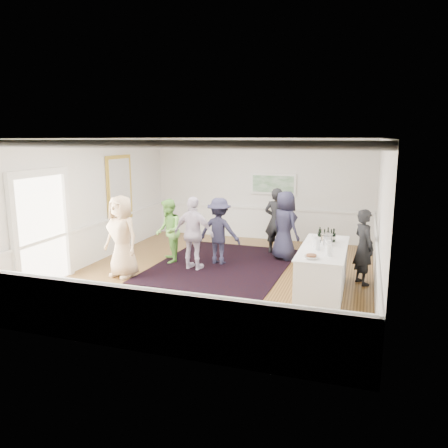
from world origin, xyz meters
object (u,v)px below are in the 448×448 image
(guest_navy, at_px, (285,226))
(bartender, at_px, (364,247))
(serving_table, at_px, (323,270))
(guest_tan, at_px, (122,237))
(ice_bucket, at_px, (327,240))
(nut_bowl, at_px, (311,257))
(guest_lilac, at_px, (194,234))
(guest_dark_a, at_px, (219,231))
(guest_dark_b, at_px, (276,221))
(guest_green, at_px, (168,231))

(guest_navy, bearing_deg, bartender, -174.21)
(serving_table, distance_m, guest_tan, 4.59)
(ice_bucket, distance_m, nut_bowl, 1.15)
(bartender, bearing_deg, guest_lilac, 61.15)
(bartender, relative_size, ice_bucket, 6.50)
(guest_dark_a, bearing_deg, guest_lilac, 60.83)
(guest_dark_b, bearing_deg, nut_bowl, 116.80)
(ice_bucket, xyz_separation_m, nut_bowl, (-0.17, -1.13, -0.08))
(guest_green, bearing_deg, guest_lilac, 36.27)
(guest_dark_a, bearing_deg, serving_table, 157.08)
(guest_green, height_order, guest_dark_b, guest_dark_b)
(guest_lilac, bearing_deg, guest_green, -16.98)
(nut_bowl, bearing_deg, guest_lilac, 151.47)
(bartender, relative_size, guest_lilac, 0.93)
(nut_bowl, bearing_deg, guest_tan, 172.09)
(guest_navy, height_order, nut_bowl, guest_navy)
(ice_bucket, bearing_deg, guest_tan, -173.56)
(guest_lilac, bearing_deg, nut_bowl, 159.25)
(bartender, bearing_deg, guest_dark_a, 50.73)
(serving_table, height_order, ice_bucket, ice_bucket)
(bartender, bearing_deg, guest_tan, 71.43)
(guest_dark_b, bearing_deg, guest_dark_a, 56.47)
(serving_table, xyz_separation_m, ice_bucket, (0.03, 0.20, 0.61))
(guest_tan, xyz_separation_m, nut_bowl, (4.42, -0.61, 0.07))
(serving_table, height_order, guest_navy, guest_navy)
(guest_tan, bearing_deg, nut_bowl, 7.24)
(guest_dark_a, bearing_deg, guest_green, 15.00)
(guest_navy, distance_m, nut_bowl, 3.43)
(guest_green, xyz_separation_m, guest_dark_a, (1.30, 0.26, 0.03))
(guest_green, bearing_deg, serving_table, 45.59)
(guest_green, distance_m, guest_navy, 3.07)
(guest_green, bearing_deg, bartender, 58.27)
(guest_dark_b, relative_size, guest_navy, 1.01)
(guest_tan, relative_size, ice_bucket, 7.40)
(serving_table, xyz_separation_m, bartender, (0.78, 0.89, 0.35))
(ice_bucket, bearing_deg, nut_bowl, -98.73)
(guest_lilac, bearing_deg, guest_tan, 44.76)
(guest_dark_a, xyz_separation_m, guest_dark_b, (1.19, 1.44, 0.07))
(guest_navy, bearing_deg, nut_bowl, 149.69)
(serving_table, bearing_deg, guest_dark_b, 118.99)
(bartender, xyz_separation_m, guest_tan, (-5.34, -1.21, 0.12))
(serving_table, height_order, guest_dark_b, guest_dark_b)
(bartender, distance_m, guest_green, 4.84)
(serving_table, bearing_deg, nut_bowl, -98.48)
(guest_lilac, relative_size, nut_bowl, 6.68)
(serving_table, bearing_deg, ice_bucket, 80.13)
(guest_green, relative_size, guest_navy, 0.90)
(guest_tan, bearing_deg, ice_bucket, 21.59)
(serving_table, relative_size, bartender, 1.45)
(guest_green, xyz_separation_m, guest_lilac, (0.88, -0.40, 0.08))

